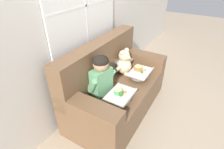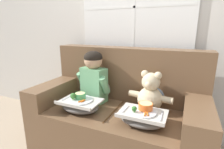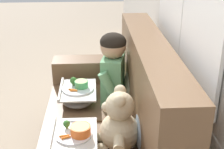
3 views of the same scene
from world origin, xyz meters
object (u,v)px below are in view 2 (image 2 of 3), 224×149
throw_pillow_behind_teddy (153,89)px  teddy_bear (150,94)px  throw_pillow_behind_child (100,82)px  lap_tray_teddy (143,117)px  couch (119,114)px  child_figure (94,74)px  lap_tray_child (80,105)px

throw_pillow_behind_teddy → teddy_bear: bearing=-90.2°
throw_pillow_behind_child → lap_tray_teddy: (0.62, -0.42, -0.11)m
couch → child_figure: 0.50m
child_figure → lap_tray_teddy: child_figure is taller
child_figure → couch: bearing=-3.2°
throw_pillow_behind_child → lap_tray_teddy: 0.75m
throw_pillow_behind_child → child_figure: bearing=-90.1°
lap_tray_teddy → throw_pillow_behind_teddy: bearing=90.1°
teddy_bear → couch: bearing=-177.6°
throw_pillow_behind_teddy → throw_pillow_behind_child: bearing=180.0°
child_figure → lap_tray_child: size_ratio=1.41×
throw_pillow_behind_child → lap_tray_child: (-0.00, -0.42, -0.11)m
couch → throw_pillow_behind_teddy: bearing=28.5°
teddy_bear → lap_tray_child: teddy_bear is taller
couch → lap_tray_child: (-0.31, -0.26, 0.15)m
child_figure → throw_pillow_behind_child: bearing=89.9°
throw_pillow_behind_child → lap_tray_child: throw_pillow_behind_child is taller
teddy_bear → lap_tray_teddy: teddy_bear is taller
throw_pillow_behind_teddy → lap_tray_teddy: size_ratio=0.86×
couch → teddy_bear: 0.40m
throw_pillow_behind_child → lap_tray_child: size_ratio=0.95×
throw_pillow_behind_child → lap_tray_child: 0.44m
lap_tray_teddy → teddy_bear: bearing=90.2°
couch → throw_pillow_behind_child: 0.44m
couch → lap_tray_teddy: size_ratio=4.31×
throw_pillow_behind_child → teddy_bear: size_ratio=0.86×
child_figure → teddy_bear: bearing=-0.4°
lap_tray_child → throw_pillow_behind_teddy: bearing=34.5°
couch → lap_tray_child: size_ratio=4.27×
lap_tray_teddy → throw_pillow_behind_child: bearing=145.6°
couch → lap_tray_child: couch is taller
couch → lap_tray_teddy: 0.43m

